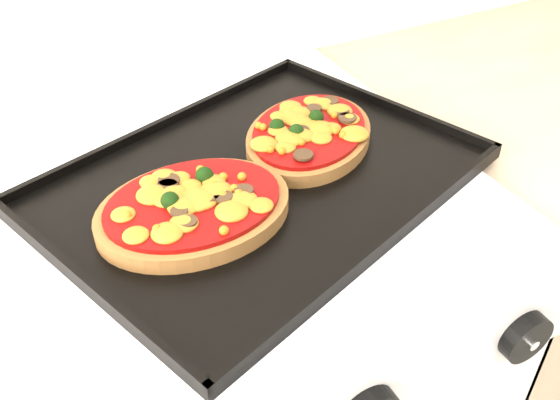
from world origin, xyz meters
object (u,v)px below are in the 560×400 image
pizza_left (193,206)px  pizza_right (309,133)px  stove (240,397)px  baking_tray (261,177)px

pizza_left → pizza_right: size_ratio=1.06×
pizza_left → stove: bearing=44.5°
stove → pizza_left: size_ratio=4.11×
stove → pizza_left: bearing=-135.5°
stove → pizza_right: 0.50m
baking_tray → pizza_left: size_ratio=2.27×
baking_tray → pizza_left: (-0.10, -0.03, 0.01)m
baking_tray → pizza_right: bearing=5.0°
stove → pizza_left: pizza_left is taller
baking_tray → pizza_left: bearing=179.6°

